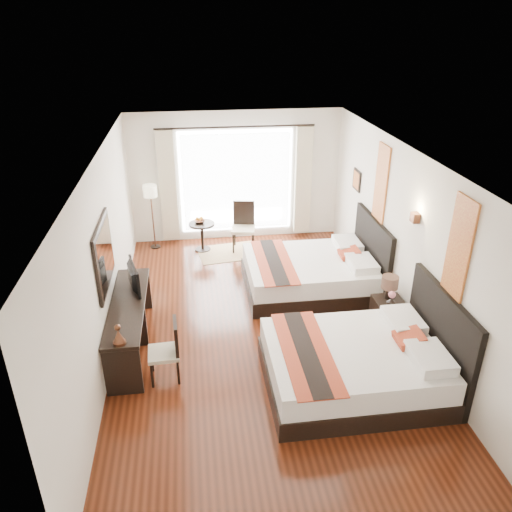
{
  "coord_description": "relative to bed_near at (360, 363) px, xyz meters",
  "views": [
    {
      "loc": [
        -0.97,
        -6.59,
        4.54
      ],
      "look_at": [
        -0.02,
        0.4,
        1.12
      ],
      "focal_mm": 35.0,
      "sensor_mm": 36.0,
      "label": 1
    }
  ],
  "objects": [
    {
      "name": "floor",
      "position": [
        -1.13,
        1.47,
        -0.35
      ],
      "size": [
        4.5,
        7.5,
        0.01
      ],
      "primitive_type": "cube",
      "color": "#39160A",
      "rests_on": "ground"
    },
    {
      "name": "ceiling",
      "position": [
        -1.13,
        1.47,
        2.45
      ],
      "size": [
        4.5,
        7.5,
        0.02
      ],
      "primitive_type": "cube",
      "color": "white",
      "rests_on": "wall_headboard"
    },
    {
      "name": "wall_headboard",
      "position": [
        1.12,
        1.47,
        1.06
      ],
      "size": [
        0.01,
        7.5,
        2.8
      ],
      "primitive_type": "cube",
      "color": "silver",
      "rests_on": "floor"
    },
    {
      "name": "wall_desk",
      "position": [
        -3.37,
        1.47,
        1.06
      ],
      "size": [
        0.01,
        7.5,
        2.8
      ],
      "primitive_type": "cube",
      "color": "silver",
      "rests_on": "floor"
    },
    {
      "name": "wall_window",
      "position": [
        -1.13,
        5.21,
        1.06
      ],
      "size": [
        4.5,
        0.01,
        2.8
      ],
      "primitive_type": "cube",
      "color": "silver",
      "rests_on": "floor"
    },
    {
      "name": "wall_entry",
      "position": [
        -1.13,
        -2.28,
        1.06
      ],
      "size": [
        4.5,
        0.01,
        2.8
      ],
      "primitive_type": "cube",
      "color": "silver",
      "rests_on": "floor"
    },
    {
      "name": "window_glass",
      "position": [
        -1.13,
        5.2,
        0.96
      ],
      "size": [
        2.4,
        0.02,
        2.2
      ],
      "primitive_type": "cube",
      "color": "white",
      "rests_on": "wall_window"
    },
    {
      "name": "sheer_curtain",
      "position": [
        -1.13,
        5.14,
        0.96
      ],
      "size": [
        2.3,
        0.02,
        2.1
      ],
      "primitive_type": "cube",
      "color": "white",
      "rests_on": "wall_window"
    },
    {
      "name": "drape_left",
      "position": [
        -2.58,
        5.1,
        0.94
      ],
      "size": [
        0.35,
        0.14,
        2.35
      ],
      "primitive_type": "cube",
      "color": "#B8B08F",
      "rests_on": "floor"
    },
    {
      "name": "drape_right",
      "position": [
        0.32,
        5.1,
        0.94
      ],
      "size": [
        0.35,
        0.14,
        2.35
      ],
      "primitive_type": "cube",
      "color": "#B8B08F",
      "rests_on": "floor"
    },
    {
      "name": "art_panel_near",
      "position": [
        1.1,
        -0.0,
        1.61
      ],
      "size": [
        0.03,
        0.5,
        1.35
      ],
      "primitive_type": "cube",
      "color": "maroon",
      "rests_on": "wall_headboard"
    },
    {
      "name": "art_panel_far",
      "position": [
        1.1,
        2.65,
        1.61
      ],
      "size": [
        0.03,
        0.5,
        1.35
      ],
      "primitive_type": "cube",
      "color": "maroon",
      "rests_on": "wall_headboard"
    },
    {
      "name": "wall_sconce",
      "position": [
        1.06,
        1.18,
        1.58
      ],
      "size": [
        0.1,
        0.14,
        0.14
      ],
      "primitive_type": "cube",
      "color": "#4C2B1B",
      "rests_on": "wall_headboard"
    },
    {
      "name": "mirror_frame",
      "position": [
        -3.35,
        1.3,
        1.21
      ],
      "size": [
        0.04,
        1.25,
        0.95
      ],
      "primitive_type": "cube",
      "color": "black",
      "rests_on": "wall_desk"
    },
    {
      "name": "mirror_glass",
      "position": [
        -3.32,
        1.3,
        1.21
      ],
      "size": [
        0.01,
        1.12,
        0.82
      ],
      "primitive_type": "cube",
      "color": "white",
      "rests_on": "mirror_frame"
    },
    {
      "name": "bed_near",
      "position": [
        0.0,
        0.0,
        0.0
      ],
      "size": [
        2.36,
        1.84,
        1.34
      ],
      "color": "black",
      "rests_on": "floor"
    },
    {
      "name": "bed_far",
      "position": [
        0.02,
        2.65,
        -0.01
      ],
      "size": [
        2.33,
        1.81,
        1.31
      ],
      "color": "black",
      "rests_on": "floor"
    },
    {
      "name": "nightstand",
      "position": [
        0.86,
        1.18,
        -0.08
      ],
      "size": [
        0.45,
        0.55,
        0.53
      ],
      "primitive_type": "cube",
      "color": "black",
      "rests_on": "floor"
    },
    {
      "name": "table_lamp",
      "position": [
        0.87,
        1.29,
        0.44
      ],
      "size": [
        0.26,
        0.26,
        0.41
      ],
      "color": "black",
      "rests_on": "nightstand"
    },
    {
      "name": "vase",
      "position": [
        0.82,
        1.07,
        0.22
      ],
      "size": [
        0.15,
        0.15,
        0.14
      ],
      "primitive_type": "imported",
      "rotation": [
        0.0,
        0.0,
        0.2
      ],
      "color": "black",
      "rests_on": "nightstand"
    },
    {
      "name": "console_desk",
      "position": [
        -3.12,
        1.3,
        0.03
      ],
      "size": [
        0.5,
        2.2,
        0.76
      ],
      "primitive_type": "cube",
      "color": "black",
      "rests_on": "floor"
    },
    {
      "name": "television",
      "position": [
        -3.1,
        1.72,
        0.62
      ],
      "size": [
        0.27,
        0.72,
        0.41
      ],
      "primitive_type": "imported",
      "rotation": [
        0.0,
        0.0,
        1.82
      ],
      "color": "black",
      "rests_on": "console_desk"
    },
    {
      "name": "bronze_figurine",
      "position": [
        -3.12,
        0.3,
        0.54
      ],
      "size": [
        0.21,
        0.21,
        0.25
      ],
      "primitive_type": null,
      "rotation": [
        0.0,
        0.0,
        0.33
      ],
      "color": "#4C2B1B",
      "rests_on": "console_desk"
    },
    {
      "name": "desk_chair",
      "position": [
        -2.58,
        0.49,
        -0.07
      ],
      "size": [
        0.43,
        0.43,
        0.89
      ],
      "rotation": [
        0.0,
        0.0,
        3.2
      ],
      "color": "beige",
      "rests_on": "floor"
    },
    {
      "name": "floor_lamp",
      "position": [
        -2.94,
        4.88,
        0.83
      ],
      "size": [
        0.28,
        0.28,
        1.4
      ],
      "color": "black",
      "rests_on": "floor"
    },
    {
      "name": "side_table",
      "position": [
        -1.92,
        4.6,
        -0.04
      ],
      "size": [
        0.53,
        0.53,
        0.62
      ],
      "primitive_type": "cylinder",
      "color": "black",
      "rests_on": "floor"
    },
    {
      "name": "fruit_bowl",
      "position": [
        -1.96,
        4.64,
        0.3
      ],
      "size": [
        0.26,
        0.26,
        0.06
      ],
      "primitive_type": "imported",
      "rotation": [
        0.0,
        0.0,
        0.16
      ],
      "color": "#4D2F1B",
      "rests_on": "side_table"
    },
    {
      "name": "window_chair",
      "position": [
        -1.05,
        4.53,
        -0.03
      ],
      "size": [
        0.55,
        0.55,
        1.03
      ],
      "rotation": [
        0.0,
        0.0,
        -1.75
      ],
      "color": "beige",
      "rests_on": "floor"
    },
    {
      "name": "jute_rug",
      "position": [
        -1.36,
        4.4,
        -0.34
      ],
      "size": [
        1.42,
        1.06,
        0.01
      ],
      "primitive_type": "cube",
      "rotation": [
        0.0,
        0.0,
        0.14
      ],
      "color": "#9F855F",
      "rests_on": "floor"
    }
  ]
}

